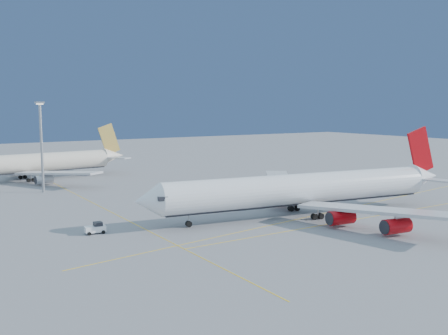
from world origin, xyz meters
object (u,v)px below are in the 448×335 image
Objects in this scene: airliner_etihad at (27,164)px; airliner_virgin at (308,189)px; pushback_tug at (96,228)px; light_mast at (41,139)px.

airliner_virgin is at bearing -70.61° from airliner_etihad.
pushback_tug is 52.22m from light_mast.
airliner_virgin is 43.97m from pushback_tug.
light_mast is (-1.15, -25.20, 8.97)m from airliner_etihad.
airliner_virgin is 1.12× the size of airliner_etihad.
airliner_virgin is 3.07× the size of light_mast.
light_mast is (2.44, 50.45, 13.24)m from pushback_tug.
airliner_virgin is at bearing -55.70° from light_mast.
airliner_virgin is 72.22m from light_mast.
pushback_tug is 0.16× the size of light_mast.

